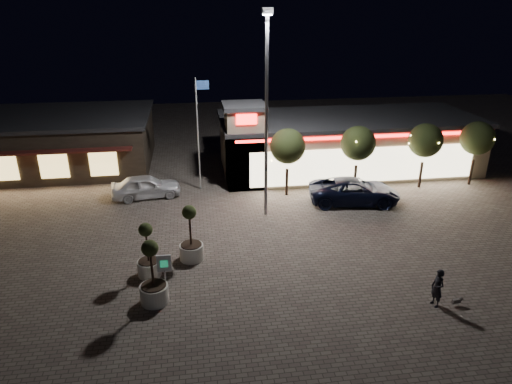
{
  "coord_description": "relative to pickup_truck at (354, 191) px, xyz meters",
  "views": [
    {
      "loc": [
        -2.46,
        -18.26,
        12.51
      ],
      "look_at": [
        1.08,
        6.0,
        2.41
      ],
      "focal_mm": 32.0,
      "sensor_mm": 36.0,
      "label": 1
    }
  ],
  "objects": [
    {
      "name": "ground",
      "position": [
        -8.24,
        -8.98,
        -0.84
      ],
      "size": [
        90.0,
        90.0,
        0.0
      ],
      "primitive_type": "plane",
      "color": "#665C53",
      "rests_on": "ground"
    },
    {
      "name": "retail_building",
      "position": [
        1.27,
        6.84,
        1.37
      ],
      "size": [
        20.4,
        8.4,
        6.1
      ],
      "color": "gray",
      "rests_on": "ground"
    },
    {
      "name": "restaurant_building",
      "position": [
        -22.24,
        11.0,
        1.32
      ],
      "size": [
        16.4,
        11.0,
        4.3
      ],
      "color": "#382D23",
      "rests_on": "ground"
    },
    {
      "name": "floodlight_pole",
      "position": [
        -6.24,
        -0.98,
        6.18
      ],
      "size": [
        0.6,
        0.4,
        12.38
      ],
      "color": "gray",
      "rests_on": "ground"
    },
    {
      "name": "flagpole",
      "position": [
        -10.14,
        4.02,
        3.9
      ],
      "size": [
        0.95,
        0.1,
        8.0
      ],
      "color": "white",
      "rests_on": "ground"
    },
    {
      "name": "string_tree_a",
      "position": [
        -4.24,
        2.02,
        2.72
      ],
      "size": [
        2.42,
        2.42,
        4.79
      ],
      "color": "#332319",
      "rests_on": "ground"
    },
    {
      "name": "string_tree_b",
      "position": [
        0.76,
        2.02,
        2.72
      ],
      "size": [
        2.42,
        2.42,
        4.79
      ],
      "color": "#332319",
      "rests_on": "ground"
    },
    {
      "name": "string_tree_c",
      "position": [
        5.76,
        2.02,
        2.72
      ],
      "size": [
        2.42,
        2.42,
        4.79
      ],
      "color": "#332319",
      "rests_on": "ground"
    },
    {
      "name": "string_tree_d",
      "position": [
        9.76,
        2.02,
        2.72
      ],
      "size": [
        2.42,
        2.42,
        4.79
      ],
      "color": "#332319",
      "rests_on": "ground"
    },
    {
      "name": "pickup_truck",
      "position": [
        0.0,
        0.0,
        0.0
      ],
      "size": [
        6.41,
        3.64,
        1.69
      ],
      "primitive_type": "imported",
      "rotation": [
        0.0,
        0.0,
        1.43
      ],
      "color": "black",
      "rests_on": "ground"
    },
    {
      "name": "white_sedan",
      "position": [
        -14.01,
        3.02,
        -0.04
      ],
      "size": [
        4.92,
        2.51,
        1.61
      ],
      "primitive_type": "imported",
      "rotation": [
        0.0,
        0.0,
        1.71
      ],
      "color": "white",
      "rests_on": "ground"
    },
    {
      "name": "pedestrian",
      "position": [
        -0.29,
        -11.56,
        0.06
      ],
      "size": [
        0.54,
        0.73,
        1.81
      ],
      "primitive_type": "imported",
      "rotation": [
        0.0,
        0.0,
        -1.39
      ],
      "color": "black",
      "rests_on": "ground"
    },
    {
      "name": "dog",
      "position": [
        0.7,
        -11.73,
        -0.58
      ],
      "size": [
        0.5,
        0.19,
        0.27
      ],
      "color": "#59514C",
      "rests_on": "ground"
    },
    {
      "name": "planter_left",
      "position": [
        -13.12,
        -7.18,
        0.04
      ],
      "size": [
        1.16,
        1.16,
        2.86
      ],
      "color": "silver",
      "rests_on": "ground"
    },
    {
      "name": "planter_mid",
      "position": [
        -12.74,
        -9.5,
        0.13
      ],
      "size": [
        1.28,
        1.28,
        3.15
      ],
      "color": "silver",
      "rests_on": "ground"
    },
    {
      "name": "planter_right",
      "position": [
        -11.02,
        -5.94,
        0.12
      ],
      "size": [
        1.26,
        1.26,
        3.11
      ],
      "color": "silver",
      "rests_on": "ground"
    },
    {
      "name": "valet_sign",
      "position": [
        -12.26,
        -8.83,
        0.55
      ],
      "size": [
        0.66,
        0.09,
        1.99
      ],
      "color": "gray",
      "rests_on": "ground"
    }
  ]
}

